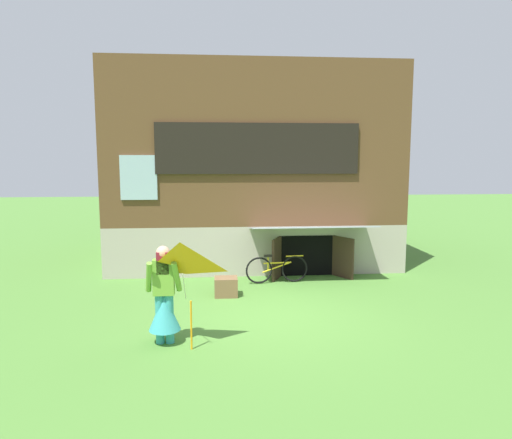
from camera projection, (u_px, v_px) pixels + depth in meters
name	position (u px, v px, depth m)	size (l,w,h in m)	color
ground_plane	(271.00, 314.00, 9.04)	(60.00, 60.00, 0.00)	#4C7F33
log_house	(251.00, 168.00, 14.23)	(7.91, 6.36, 5.54)	#ADA393
person	(164.00, 303.00, 7.54)	(0.61, 0.52, 1.63)	teal
kite	(180.00, 271.00, 6.94)	(1.01, 0.98, 1.69)	orange
bicycle_yellow	(277.00, 269.00, 11.32)	(1.55, 0.20, 0.71)	black
wooden_crate	(226.00, 287.00, 10.24)	(0.51, 0.43, 0.42)	brown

